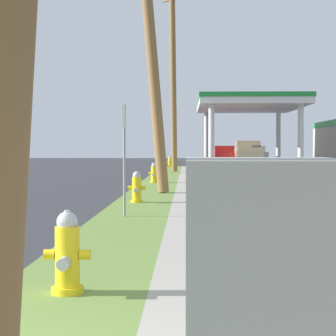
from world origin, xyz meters
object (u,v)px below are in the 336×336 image
(fire_hydrant_nearest, at_px, (67,257))
(fire_hydrant_fifth, at_px, (170,162))
(truck_tan_at_forecourt, at_px, (248,154))
(car_red_by_far_pump, at_px, (223,156))
(fire_hydrant_third, at_px, (154,174))
(car_white_by_near_pump, at_px, (255,155))
(utility_pole_background, at_px, (173,78))
(fire_hydrant_fourth, at_px, (165,167))
(street_sign_post, at_px, (124,136))
(utility_pole_midground, at_px, (148,12))
(fire_hydrant_second, at_px, (137,189))

(fire_hydrant_nearest, height_order, fire_hydrant_fifth, same)
(truck_tan_at_forecourt, bearing_deg, car_red_by_far_pump, 116.13)
(car_red_by_far_pump, bearing_deg, fire_hydrant_third, -98.35)
(car_red_by_far_pump, distance_m, truck_tan_at_forecourt, 4.06)
(fire_hydrant_fifth, distance_m, car_white_by_near_pump, 19.24)
(utility_pole_background, height_order, truck_tan_at_forecourt, utility_pole_background)
(fire_hydrant_fourth, bearing_deg, street_sign_post, -90.18)
(car_white_by_near_pump, bearing_deg, fire_hydrant_fourth, -105.58)
(truck_tan_at_forecourt, bearing_deg, utility_pole_midground, -101.13)
(fire_hydrant_nearest, height_order, fire_hydrant_third, same)
(fire_hydrant_fifth, height_order, utility_pole_background, utility_pole_background)
(utility_pole_background, height_order, car_red_by_far_pump, utility_pole_background)
(fire_hydrant_fifth, distance_m, utility_pole_background, 9.08)
(fire_hydrant_fifth, bearing_deg, fire_hydrant_second, -90.10)
(truck_tan_at_forecourt, bearing_deg, street_sign_post, -99.33)
(fire_hydrant_third, bearing_deg, utility_pole_midground, -88.84)
(fire_hydrant_fourth, bearing_deg, fire_hydrant_nearest, -89.88)
(utility_pole_background, distance_m, car_red_by_far_pump, 19.28)
(fire_hydrant_nearest, bearing_deg, fire_hydrant_fifth, 90.12)
(fire_hydrant_nearest, xyz_separation_m, street_sign_post, (-0.12, 6.14, 1.19))
(car_red_by_far_pump, bearing_deg, street_sign_post, -96.01)
(fire_hydrant_fifth, xyz_separation_m, utility_pole_background, (0.40, -7.71, 4.78))
(street_sign_post, bearing_deg, truck_tan_at_forecourt, 80.67)
(fire_hydrant_fifth, bearing_deg, fire_hydrant_fourth, -89.87)
(fire_hydrant_third, bearing_deg, truck_tan_at_forecourt, 76.65)
(fire_hydrant_fourth, xyz_separation_m, car_white_by_near_pump, (7.66, 27.46, 0.28))
(street_sign_post, height_order, car_red_by_far_pump, street_sign_post)
(fire_hydrant_third, height_order, utility_pole_midground, utility_pole_midground)
(car_red_by_far_pump, bearing_deg, fire_hydrant_nearest, -95.09)
(truck_tan_at_forecourt, bearing_deg, car_white_by_near_pump, 81.05)
(fire_hydrant_third, bearing_deg, fire_hydrant_nearest, -89.49)
(fire_hydrant_fourth, relative_size, fire_hydrant_fifth, 1.00)
(fire_hydrant_fifth, relative_size, truck_tan_at_forecourt, 0.14)
(fire_hydrant_fifth, xyz_separation_m, utility_pole_midground, (0.02, -23.43, 4.91))
(fire_hydrant_second, distance_m, truck_tan_at_forecourt, 34.37)
(truck_tan_at_forecourt, bearing_deg, fire_hydrant_fifth, -130.63)
(fire_hydrant_fourth, distance_m, fire_hydrant_fifth, 9.82)
(utility_pole_midground, distance_m, car_red_by_far_pump, 34.63)
(fire_hydrant_fifth, xyz_separation_m, street_sign_post, (-0.04, -29.77, 1.19))
(fire_hydrant_second, relative_size, fire_hydrant_fourth, 1.00)
(fire_hydrant_third, distance_m, utility_pole_background, 11.93)
(fire_hydrant_third, distance_m, street_sign_post, 11.20)
(fire_hydrant_second, xyz_separation_m, truck_tan_at_forecourt, (6.05, 33.83, 0.47))
(car_red_by_far_pump, relative_size, truck_tan_at_forecourt, 0.84)
(street_sign_post, bearing_deg, fire_hydrant_third, 90.19)
(fire_hydrant_second, xyz_separation_m, fire_hydrant_fifth, (0.05, 26.83, 0.00))
(fire_hydrant_fourth, height_order, car_white_by_near_pump, car_white_by_near_pump)
(utility_pole_background, xyz_separation_m, truck_tan_at_forecourt, (5.61, 14.71, -4.31))
(fire_hydrant_second, height_order, car_white_by_near_pump, car_white_by_near_pump)
(fire_hydrant_nearest, distance_m, car_red_by_far_pump, 46.73)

